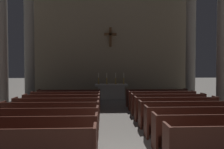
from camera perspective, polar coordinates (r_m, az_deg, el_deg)
The scene contains 24 objects.
pew_left_row_2 at distance 5.79m, azimuth -21.14°, elevation -14.63°, with size 3.32×0.50×0.95m.
pew_left_row_3 at distance 6.74m, azimuth -18.28°, elevation -12.25°, with size 3.32×0.50×0.95m.
pew_left_row_4 at distance 7.71m, azimuth -16.16°, elevation -10.44°, with size 3.32×0.50×0.95m.
pew_left_row_5 at distance 8.70m, azimuth -14.55°, elevation -9.03°, with size 3.32×0.50×0.95m.
pew_left_row_6 at distance 9.69m, azimuth -13.27°, elevation -7.90°, with size 3.32×0.50×0.95m.
pew_left_row_7 at distance 10.69m, azimuth -12.23°, elevation -6.98°, with size 3.32×0.50×0.95m.
pew_left_row_8 at distance 11.70m, azimuth -11.38°, elevation -6.22°, with size 3.32×0.50×0.95m.
pew_right_row_2 at distance 6.24m, azimuth 26.52°, elevation -13.48°, with size 3.32×0.50×0.95m.
pew_right_row_3 at distance 7.13m, azimuth 22.41°, elevation -11.50°, with size 3.32×0.50×0.95m.
pew_right_row_4 at distance 8.06m, azimuth 19.27°, elevation -9.93°, with size 3.32×0.50×0.95m.
pew_right_row_5 at distance 9.01m, azimuth 16.80°, elevation -8.67°, with size 3.32×0.50×0.95m.
pew_right_row_6 at distance 9.97m, azimuth 14.82°, elevation -7.64°, with size 3.32×0.50×0.95m.
pew_right_row_7 at distance 10.95m, azimuth 13.19°, elevation -6.78°, with size 3.32×0.50×0.95m.
pew_right_row_8 at distance 11.93m, azimuth 11.84°, elevation -6.06°, with size 3.32×0.50×0.95m.
column_left_second at distance 11.21m, azimuth -27.78°, elevation 7.93°, with size 0.94×0.94×6.85m.
column_right_second at distance 11.75m, azimuth 27.83°, elevation 7.64°, with size 0.94×0.94×6.85m.
column_left_third at distance 14.81m, azimuth -21.32°, elevation 6.47°, with size 0.94×0.94×6.85m.
column_right_third at distance 15.22m, azimuth 20.37°, elevation 6.35°, with size 0.94×0.94×6.85m.
altar at distance 14.38m, azimuth -0.22°, elevation -4.46°, with size 2.20×0.90×1.01m.
candlestick_outer_left at distance 14.31m, azimuth -3.63°, elevation -1.59°, with size 0.16×0.16×0.75m.
candlestick_inner_left at distance 14.31m, azimuth -1.43°, elevation -1.59°, with size 0.16×0.16×0.75m.
candlestick_inner_right at distance 14.33m, azimuth 0.97°, elevation -1.59°, with size 0.16×0.16×0.75m.
candlestick_outer_right at distance 14.38m, azimuth 3.16°, elevation -1.58°, with size 0.16×0.16×0.75m.
apse_with_cross at distance 16.04m, azimuth -0.47°, elevation 8.50°, with size 11.62×0.42×7.95m.
Camera 1 is at (-0.58, -4.27, 2.10)m, focal length 34.03 mm.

